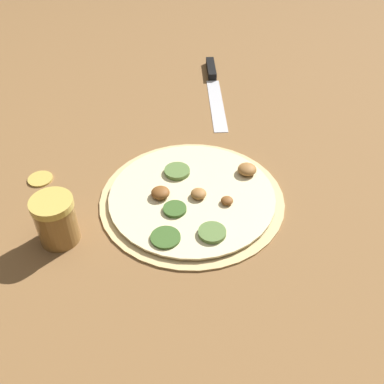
{
  "coord_description": "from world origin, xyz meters",
  "views": [
    {
      "loc": [
        -0.58,
        0.04,
        0.54
      ],
      "look_at": [
        0.0,
        0.0,
        0.02
      ],
      "focal_mm": 42.0,
      "sensor_mm": 36.0,
      "label": 1
    }
  ],
  "objects": [
    {
      "name": "pizza",
      "position": [
        -0.0,
        -0.0,
        0.01
      ],
      "size": [
        0.32,
        0.32,
        0.03
      ],
      "color": "#D6B77A",
      "rests_on": "ground_plane"
    },
    {
      "name": "spice_jar",
      "position": [
        -0.08,
        0.22,
        0.04
      ],
      "size": [
        0.07,
        0.07,
        0.08
      ],
      "color": "olive",
      "rests_on": "ground_plane"
    },
    {
      "name": "knife",
      "position": [
        0.43,
        -0.08,
        0.01
      ],
      "size": [
        0.33,
        0.04,
        0.02
      ],
      "rotation": [
        0.0,
        0.0,
        3.12
      ],
      "color": "silver",
      "rests_on": "ground_plane"
    },
    {
      "name": "ground_plane",
      "position": [
        0.0,
        0.0,
        0.0
      ],
      "size": [
        3.0,
        3.0,
        0.0
      ],
      "primitive_type": "plane",
      "color": "brown"
    },
    {
      "name": "loose_cap",
      "position": [
        0.07,
        0.28,
        0.0
      ],
      "size": [
        0.05,
        0.05,
        0.01
      ],
      "color": "gold",
      "rests_on": "ground_plane"
    }
  ]
}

